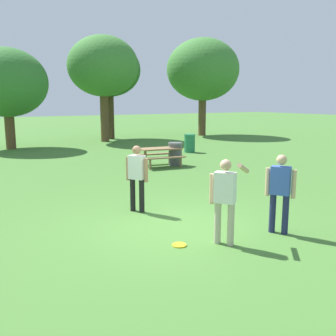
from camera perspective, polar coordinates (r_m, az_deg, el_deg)
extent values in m
plane|color=#447530|center=(8.40, 0.64, -8.74)|extent=(120.00, 120.00, 0.00)
cylinder|color=black|center=(9.49, -5.29, -3.99)|extent=(0.13, 0.13, 0.82)
cylinder|color=black|center=(9.35, -3.94, -4.18)|extent=(0.13, 0.13, 0.82)
cube|color=white|center=(9.27, -4.68, 0.11)|extent=(0.39, 0.44, 0.58)
sphere|color=#9E7051|center=(9.21, -4.72, 2.72)|extent=(0.21, 0.21, 0.21)
cylinder|color=#9E7051|center=(9.42, -6.02, -0.06)|extent=(0.09, 0.09, 0.58)
cylinder|color=#9E7051|center=(9.15, -3.29, -0.33)|extent=(0.09, 0.09, 0.58)
cylinder|color=#1E234C|center=(8.19, 17.14, -6.69)|extent=(0.13, 0.13, 0.82)
cylinder|color=#1E234C|center=(8.24, 15.35, -6.51)|extent=(0.13, 0.13, 0.82)
cube|color=#3856B7|center=(8.05, 16.48, -1.82)|extent=(0.39, 0.44, 0.58)
sphere|color=tan|center=(7.97, 16.64, 1.17)|extent=(0.21, 0.21, 0.21)
cylinder|color=tan|center=(8.02, 18.29, -2.32)|extent=(0.09, 0.09, 0.58)
cylinder|color=tan|center=(8.11, 14.66, -2.00)|extent=(0.09, 0.09, 0.58)
cylinder|color=#B7AD93|center=(7.42, 7.42, -8.09)|extent=(0.13, 0.13, 0.82)
cylinder|color=#B7AD93|center=(7.34, 9.36, -8.33)|extent=(0.13, 0.13, 0.82)
cube|color=white|center=(7.19, 8.53, -2.90)|extent=(0.39, 0.44, 0.58)
sphere|color=tan|center=(7.11, 8.62, 0.44)|extent=(0.21, 0.21, 0.21)
cylinder|color=tan|center=(7.28, 6.57, -3.10)|extent=(0.09, 0.09, 0.58)
cylinder|color=tan|center=(7.31, 11.20, -0.05)|extent=(0.53, 0.39, 0.28)
cylinder|color=yellow|center=(7.36, 1.71, -11.43)|extent=(0.27, 0.27, 0.03)
cube|color=olive|center=(15.77, -1.17, 2.91)|extent=(1.78, 0.98, 0.06)
cube|color=olive|center=(15.28, -0.35, 1.55)|extent=(1.72, 0.48, 0.05)
cube|color=olive|center=(16.34, -1.92, 2.10)|extent=(1.72, 0.48, 0.05)
cylinder|color=olive|center=(15.59, -3.42, 1.39)|extent=(0.11, 0.11, 0.71)
cylinder|color=olive|center=(15.07, -2.68, 0.53)|extent=(0.09, 0.09, 0.41)
cylinder|color=olive|center=(16.15, -4.11, 1.16)|extent=(0.09, 0.09, 0.41)
cylinder|color=olive|center=(16.08, 1.03, 1.67)|extent=(0.11, 0.11, 0.71)
cylinder|color=olive|center=(15.58, 1.90, 0.84)|extent=(0.09, 0.09, 0.41)
cylinder|color=olive|center=(16.62, 0.22, 1.44)|extent=(0.09, 0.09, 0.41)
cylinder|color=#515156|center=(16.09, 1.10, 2.02)|extent=(0.56, 0.56, 0.90)
cylinder|color=slate|center=(16.03, 1.11, 3.72)|extent=(0.59, 0.59, 0.06)
cylinder|color=#237047|center=(20.13, 3.26, 3.63)|extent=(0.56, 0.56, 0.90)
cylinder|color=#2E8657|center=(20.08, 3.27, 5.00)|extent=(0.59, 0.59, 0.06)
cylinder|color=brown|center=(23.28, -22.57, 5.68)|extent=(0.54, 0.54, 2.45)
ellipsoid|color=#33702D|center=(23.25, -22.98, 11.69)|extent=(4.45, 4.45, 3.78)
cylinder|color=brown|center=(25.69, -9.48, 7.96)|extent=(0.54, 0.54, 3.62)
ellipsoid|color=#3D7A33|center=(25.77, -9.69, 14.80)|extent=(4.57, 4.57, 3.88)
cylinder|color=#4C3823|center=(27.39, -8.63, 8.08)|extent=(0.53, 0.53, 3.60)
ellipsoid|color=#286023|center=(27.45, -8.80, 14.32)|extent=(4.33, 4.33, 3.68)
cylinder|color=brown|center=(29.94, 5.13, 8.22)|extent=(0.58, 0.58, 3.49)
ellipsoid|color=#3D7A33|center=(30.01, 5.23, 14.44)|extent=(5.50, 5.50, 4.67)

